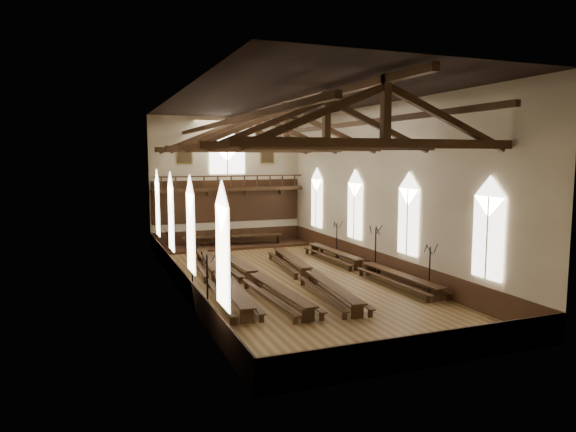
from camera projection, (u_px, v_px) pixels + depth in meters
name	position (u px, v px, depth m)	size (l,w,h in m)	color
ground	(287.00, 280.00, 28.88)	(26.00, 26.00, 0.00)	brown
room_walls	(287.00, 165.00, 28.14)	(26.00, 26.00, 26.00)	#BFB290
wainscot_band	(287.00, 270.00, 28.81)	(12.00, 26.00, 1.20)	#371D10
side_windows	(287.00, 214.00, 28.46)	(11.85, 19.80, 4.50)	white
end_window	(227.00, 153.00, 40.00)	(2.80, 0.12, 3.80)	white
minstrels_gallery	(229.00, 195.00, 40.16)	(11.80, 1.24, 3.70)	#351D11
portraits	(227.00, 154.00, 40.01)	(7.75, 0.09, 1.45)	brown
roof_trusses	(287.00, 133.00, 27.94)	(11.70, 25.70, 2.80)	#351D11
refectory_row_a	(219.00, 275.00, 27.76)	(1.96, 14.40, 0.74)	#351D11
refectory_row_b	(254.00, 275.00, 27.68)	(1.73, 14.34, 0.74)	#351D11
refectory_row_c	(310.00, 273.00, 28.46)	(2.13, 14.21, 0.72)	#351D11
refectory_row_d	(364.00, 264.00, 30.68)	(1.67, 14.12, 0.72)	#351D11
dais	(233.00, 246.00, 39.43)	(11.40, 2.84, 0.19)	#371D10
high_table	(233.00, 237.00, 39.34)	(7.73, 1.64, 0.72)	#351D11
high_chairs	(231.00, 236.00, 40.05)	(4.99, 0.50, 1.03)	#351D11
candelabrum_left_near	(208.00, 296.00, 22.40)	(0.79, 0.87, 2.85)	black
candelabrum_left_mid	(192.00, 279.00, 25.65)	(0.73, 0.82, 2.66)	black
candelabrum_left_far	(170.00, 255.00, 32.56)	(0.72, 0.69, 2.38)	black
candelabrum_right_near	(429.00, 279.00, 25.71)	(0.77, 0.77, 2.60)	black
candelabrum_right_mid	(375.00, 259.00, 30.52)	(0.86, 0.84, 2.89)	black
candelabrum_right_far	(337.00, 247.00, 35.27)	(0.75, 0.74, 2.53)	black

